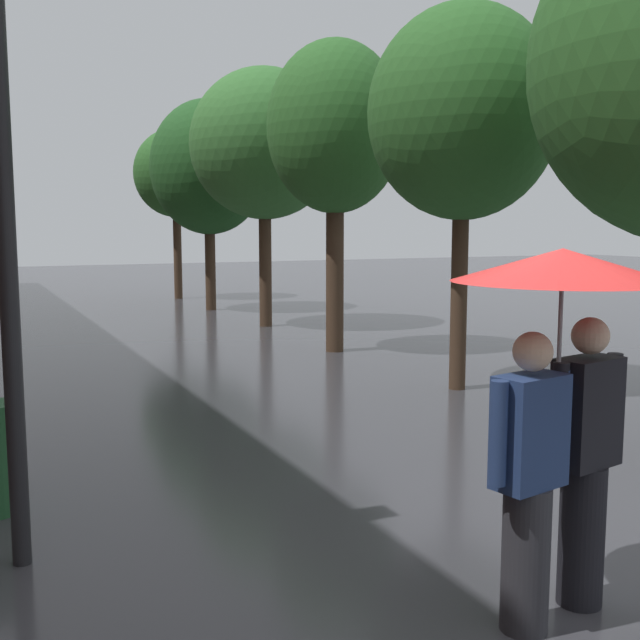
{
  "coord_description": "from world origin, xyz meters",
  "views": [
    {
      "loc": [
        -2.87,
        -3.47,
        2.19
      ],
      "look_at": [
        0.02,
        2.66,
        1.35
      ],
      "focal_mm": 42.88,
      "sensor_mm": 36.0,
      "label": 1
    }
  ],
  "objects": [
    {
      "name": "couple_under_umbrella",
      "position": [
        0.06,
        -0.33,
        1.42
      ],
      "size": [
        1.19,
        1.19,
        2.07
      ],
      "color": "#2D2D33",
      "rests_on": "ground"
    },
    {
      "name": "street_tree_3",
      "position": [
        3.12,
        11.99,
        3.89
      ],
      "size": [
        3.17,
        3.17,
        5.5
      ],
      "color": "#473323",
      "rests_on": "ground"
    },
    {
      "name": "street_tree_2",
      "position": [
        3.0,
        8.36,
        3.8
      ],
      "size": [
        2.33,
        2.33,
        5.29
      ],
      "color": "#473323",
      "rests_on": "ground"
    },
    {
      "name": "ground_plane",
      "position": [
        0.0,
        0.0,
        0.0
      ],
      "size": [
        80.0,
        80.0,
        0.0
      ],
      "primitive_type": "plane",
      "color": "#38383D"
    },
    {
      "name": "street_lamp_post",
      "position": [
        -2.6,
        1.66,
        2.45
      ],
      "size": [
        0.24,
        0.24,
        4.18
      ],
      "color": "black",
      "rests_on": "ground"
    },
    {
      "name": "street_tree_1",
      "position": [
        3.12,
        4.88,
        3.62
      ],
      "size": [
        2.48,
        2.48,
        5.01
      ],
      "color": "#473323",
      "rests_on": "ground"
    },
    {
      "name": "street_tree_4",
      "position": [
        3.0,
        15.61,
        3.64
      ],
      "size": [
        2.96,
        2.96,
        5.36
      ],
      "color": "#473323",
      "rests_on": "ground"
    },
    {
      "name": "street_tree_5",
      "position": [
        3.05,
        19.03,
        3.69
      ],
      "size": [
        2.46,
        2.46,
        5.01
      ],
      "color": "#473323",
      "rests_on": "ground"
    }
  ]
}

